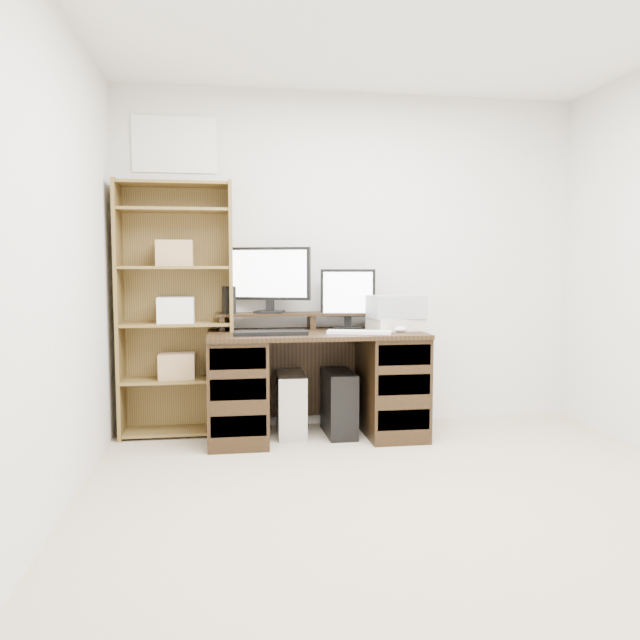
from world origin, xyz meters
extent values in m
cube|color=#BCA98B|center=(0.00, 0.00, -0.01)|extent=(3.50, 4.00, 0.02)
cube|color=silver|center=(0.00, 2.01, 1.25)|extent=(3.50, 0.02, 2.50)
cube|color=silver|center=(-1.76, 0.00, 1.25)|extent=(0.02, 4.00, 2.50)
cube|color=white|center=(-1.30, 1.99, 2.08)|extent=(0.60, 0.01, 0.40)
cube|color=black|center=(-0.33, 1.63, 0.73)|extent=(1.50, 0.70, 0.03)
cube|color=black|center=(-0.88, 1.63, 0.36)|extent=(0.40, 0.66, 0.72)
cube|color=black|center=(0.22, 1.63, 0.36)|extent=(0.40, 0.66, 0.72)
cube|color=black|center=(-0.33, 1.96, 0.40)|extent=(1.48, 0.02, 0.65)
cube|color=black|center=(-0.88, 1.30, 0.18)|extent=(0.36, 0.01, 0.14)
cube|color=black|center=(-0.88, 1.30, 0.42)|extent=(0.36, 0.01, 0.14)
cube|color=black|center=(-0.88, 1.30, 0.62)|extent=(0.36, 0.01, 0.14)
cube|color=black|center=(0.22, 1.30, 0.18)|extent=(0.36, 0.01, 0.14)
cube|color=black|center=(0.22, 1.30, 0.42)|extent=(0.36, 0.01, 0.14)
cube|color=black|center=(0.22, 1.30, 0.62)|extent=(0.36, 0.01, 0.14)
cube|color=black|center=(-0.98, 1.85, 0.80)|extent=(0.04, 0.20, 0.10)
cube|color=black|center=(-0.33, 1.85, 0.80)|extent=(0.04, 0.20, 0.10)
cube|color=black|center=(0.32, 1.85, 0.80)|extent=(0.04, 0.20, 0.10)
cube|color=black|center=(-0.33, 1.85, 0.86)|extent=(1.40, 0.22, 0.02)
cube|color=black|center=(-0.64, 1.84, 0.88)|extent=(0.24, 0.21, 0.02)
cube|color=black|center=(-0.63, 1.86, 0.94)|extent=(0.06, 0.05, 0.11)
cube|color=black|center=(-0.63, 1.86, 1.16)|extent=(0.57, 0.26, 0.38)
cube|color=white|center=(-0.64, 1.85, 1.16)|extent=(0.52, 0.21, 0.34)
cube|color=black|center=(-0.07, 1.78, 0.76)|extent=(0.22, 0.19, 0.02)
cube|color=black|center=(-0.07, 1.80, 0.82)|extent=(0.06, 0.04, 0.11)
cube|color=black|center=(-0.07, 1.80, 1.01)|extent=(0.40, 0.14, 0.35)
cube|color=white|center=(-0.07, 1.78, 1.01)|extent=(0.35, 0.09, 0.30)
cube|color=black|center=(-0.93, 1.83, 0.97)|extent=(0.10, 0.10, 0.20)
cube|color=black|center=(-0.66, 1.48, 0.76)|extent=(0.49, 0.17, 0.03)
cube|color=white|center=(-0.05, 1.47, 0.76)|extent=(0.45, 0.25, 0.02)
ellipsoid|color=white|center=(0.25, 1.52, 0.77)|extent=(0.10, 0.07, 0.04)
cube|color=beige|center=(0.25, 1.66, 0.79)|extent=(0.40, 0.33, 0.09)
cube|color=#959A9F|center=(0.25, 1.66, 0.92)|extent=(0.41, 0.32, 0.16)
cube|color=#B2B4B9|center=(-0.50, 1.72, 0.22)|extent=(0.21, 0.45, 0.44)
cube|color=black|center=(-0.16, 1.67, 0.23)|extent=(0.20, 0.46, 0.46)
cube|color=#19FF33|center=(-0.15, 1.45, 0.33)|extent=(0.01, 0.00, 0.01)
cube|color=brown|center=(-1.69, 1.83, 0.90)|extent=(0.02, 0.30, 1.80)
cube|color=brown|center=(-0.91, 1.83, 0.90)|extent=(0.02, 0.30, 1.80)
cube|color=brown|center=(-1.30, 1.97, 0.90)|extent=(0.80, 0.01, 1.80)
cube|color=brown|center=(-1.30, 1.83, 0.03)|extent=(0.75, 0.28, 0.02)
cube|color=brown|center=(-1.30, 1.83, 0.40)|extent=(0.75, 0.28, 0.02)
cube|color=brown|center=(-1.30, 1.83, 0.80)|extent=(0.75, 0.28, 0.02)
cube|color=brown|center=(-1.30, 1.83, 1.20)|extent=(0.75, 0.28, 0.02)
cube|color=brown|center=(-1.30, 1.83, 1.60)|extent=(0.75, 0.28, 0.02)
cube|color=brown|center=(-1.30, 1.83, 1.78)|extent=(0.75, 0.28, 0.02)
cube|color=#A07F54|center=(-1.30, 1.83, 0.50)|extent=(0.25, 0.20, 0.18)
cube|color=white|center=(-1.30, 1.83, 0.90)|extent=(0.25, 0.20, 0.18)
cube|color=#A07F54|center=(-1.30, 1.83, 1.30)|extent=(0.25, 0.20, 0.18)
camera|label=1|loc=(-0.96, -2.67, 1.21)|focal=35.00mm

